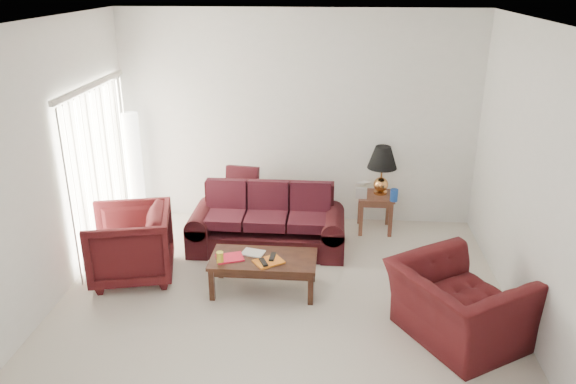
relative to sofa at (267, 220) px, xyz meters
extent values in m
plane|color=beige|center=(0.32, -1.44, -0.41)|extent=(5.00, 5.00, 0.00)
cube|color=silver|center=(-2.10, -0.14, 0.67)|extent=(0.10, 2.00, 2.16)
cube|color=black|center=(-0.42, 0.63, 0.28)|extent=(0.48, 0.28, 0.47)
cube|color=silver|center=(1.23, 0.56, 0.20)|extent=(0.15, 0.06, 0.15)
cylinder|color=navy|center=(1.67, 0.50, 0.21)|extent=(0.10, 0.10, 0.17)
cube|color=silver|center=(1.29, 0.93, 0.21)|extent=(0.22, 0.23, 0.06)
imported|color=#3B0D0F|center=(-1.52, -0.86, 0.02)|extent=(1.14, 1.12, 0.86)
imported|color=#3C0E10|center=(2.10, -1.78, -0.03)|extent=(1.50, 1.55, 0.77)
cube|color=#B51228|center=(-0.29, -1.09, 0.02)|extent=(0.36, 0.32, 0.02)
cube|color=beige|center=(-0.05, -0.95, 0.01)|extent=(0.28, 0.24, 0.01)
cube|color=orange|center=(0.15, -1.14, 0.02)|extent=(0.38, 0.36, 0.02)
cube|color=black|center=(0.10, -1.19, 0.04)|extent=(0.12, 0.19, 0.02)
cube|color=black|center=(0.19, -1.06, 0.04)|extent=(0.07, 0.19, 0.02)
cylinder|color=gold|center=(-0.38, -1.20, 0.07)|extent=(0.08, 0.08, 0.13)
camera|label=1|loc=(0.83, -6.62, 3.02)|focal=35.00mm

